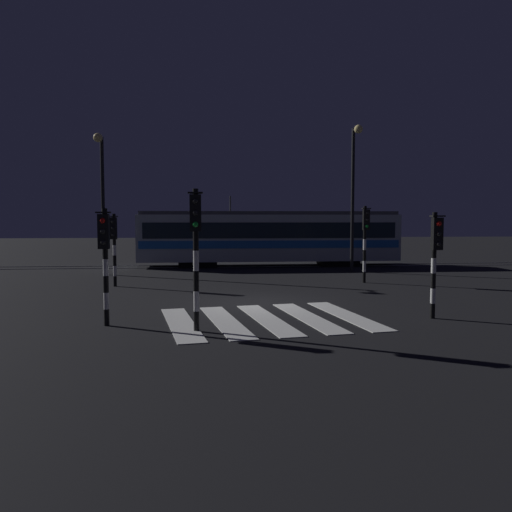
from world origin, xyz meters
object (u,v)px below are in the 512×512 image
object	(u,v)px
traffic_light_corner_near_left	(105,249)
traffic_light_kerb_mid_left	(196,238)
traffic_light_corner_far_right	(365,232)
traffic_light_corner_near_right	(435,249)
street_lamp_trackside_left	(102,186)
street_lamp_trackside_right	(354,181)
tram	(269,237)
traffic_light_corner_far_left	(114,239)

from	to	relation	value
traffic_light_corner_near_left	traffic_light_kerb_mid_left	size ratio (longest dim) A/B	0.87
traffic_light_corner_near_left	traffic_light_corner_far_right	xyz separation A→B (m)	(9.57, 8.37, 0.19)
traffic_light_corner_near_right	street_lamp_trackside_left	size ratio (longest dim) A/B	0.44
traffic_light_corner_near_right	street_lamp_trackside_right	world-z (taller)	street_lamp_trackside_right
traffic_light_kerb_mid_left	tram	distance (m)	18.31
street_lamp_trackside_left	traffic_light_corner_far_left	bearing A→B (deg)	-73.75
traffic_light_corner_near_right	traffic_light_kerb_mid_left	size ratio (longest dim) A/B	0.84
traffic_light_corner_near_right	traffic_light_kerb_mid_left	distance (m)	6.73
street_lamp_trackside_right	street_lamp_trackside_left	bearing A→B (deg)	-178.91
traffic_light_corner_far_right	street_lamp_trackside_left	xyz separation A→B (m)	(-12.05, 4.30, 2.18)
traffic_light_corner_far_left	street_lamp_trackside_right	world-z (taller)	street_lamp_trackside_right
traffic_light_corner_near_right	tram	world-z (taller)	tram
traffic_light_corner_far_left	traffic_light_kerb_mid_left	size ratio (longest dim) A/B	0.85
traffic_light_corner_far_left	traffic_light_corner_far_right	bearing A→B (deg)	1.25
traffic_light_corner_far_left	tram	world-z (taller)	tram
traffic_light_corner_far_left	street_lamp_trackside_left	bearing A→B (deg)	106.25
traffic_light_corner_far_left	street_lamp_trackside_right	xyz separation A→B (m)	(11.50, 4.78, 2.76)
street_lamp_trackside_left	tram	distance (m)	10.17
traffic_light_corner_far_left	traffic_light_corner_near_left	distance (m)	8.22
traffic_light_corner_far_left	traffic_light_corner_near_left	world-z (taller)	traffic_light_corner_near_left
traffic_light_corner_near_left	traffic_light_corner_near_right	bearing A→B (deg)	0.96
traffic_light_corner_near_left	traffic_light_corner_far_right	size ratio (longest dim) A/B	0.92
traffic_light_corner_far_left	street_lamp_trackside_right	distance (m)	12.76
traffic_light_corner_near_right	traffic_light_corner_far_right	world-z (taller)	traffic_light_corner_far_right
traffic_light_corner_near_right	traffic_light_corner_far_right	size ratio (longest dim) A/B	0.89
traffic_light_kerb_mid_left	street_lamp_trackside_right	xyz separation A→B (m)	(7.97, 13.83, 2.41)
tram	traffic_light_kerb_mid_left	bearing A→B (deg)	-102.59
traffic_light_corner_near_left	tram	size ratio (longest dim) A/B	0.20
street_lamp_trackside_left	traffic_light_corner_near_left	bearing A→B (deg)	-78.94
traffic_light_corner_far_left	traffic_light_kerb_mid_left	distance (m)	9.72
street_lamp_trackside_right	tram	bearing A→B (deg)	134.68
traffic_light_kerb_mid_left	street_lamp_trackside_right	distance (m)	16.15
traffic_light_corner_far_right	traffic_light_kerb_mid_left	bearing A→B (deg)	-127.75
traffic_light_corner_far_right	tram	xyz separation A→B (m)	(-3.20, 8.57, -0.48)
traffic_light_corner_far_right	street_lamp_trackside_left	bearing A→B (deg)	160.34
traffic_light_kerb_mid_left	traffic_light_corner_far_left	bearing A→B (deg)	111.31
traffic_light_kerb_mid_left	tram	bearing A→B (deg)	77.41
traffic_light_corner_far_right	street_lamp_trackside_right	world-z (taller)	street_lamp_trackside_right
street_lamp_trackside_left	traffic_light_kerb_mid_left	bearing A→B (deg)	-70.34
street_lamp_trackside_right	street_lamp_trackside_left	xyz separation A→B (m)	(-12.82, -0.24, -0.35)
traffic_light_corner_near_right	traffic_light_corner_far_left	distance (m)	12.93
street_lamp_trackside_left	tram	bearing A→B (deg)	25.76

